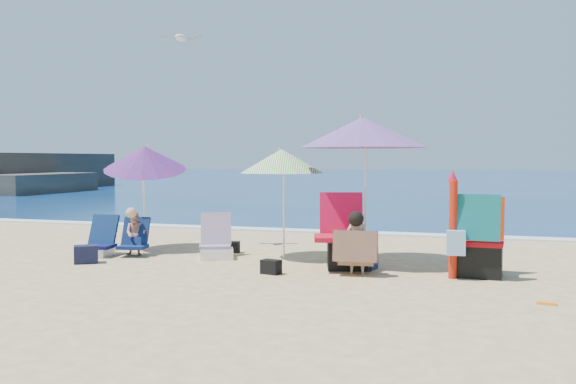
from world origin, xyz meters
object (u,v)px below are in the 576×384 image
(seagull, at_px, (181,38))
(umbrella_turquoise, at_px, (363,132))
(camp_chair_left, at_px, (346,246))
(camp_chair_right, at_px, (479,247))
(person_left, at_px, (135,233))
(umbrella_striped, at_px, (282,161))
(furled_umbrella, at_px, (453,219))
(chair_rainbow, at_px, (216,246))
(chair_navy, at_px, (98,245))
(umbrella_blue, at_px, (145,158))
(person_center, at_px, (356,244))

(seagull, bearing_deg, umbrella_turquoise, -14.51)
(camp_chair_left, bearing_deg, camp_chair_right, -2.69)
(camp_chair_right, relative_size, person_left, 1.41)
(umbrella_striped, relative_size, furled_umbrella, 1.24)
(furled_umbrella, height_order, chair_rainbow, furled_umbrella)
(furled_umbrella, height_order, chair_navy, furled_umbrella)
(umbrella_blue, bearing_deg, umbrella_turquoise, -4.32)
(chair_rainbow, relative_size, camp_chair_left, 0.74)
(umbrella_blue, bearing_deg, umbrella_striped, -4.26)
(seagull, bearing_deg, camp_chair_right, -16.76)
(camp_chair_right, relative_size, seagull, 1.59)
(furled_umbrella, xyz_separation_m, person_center, (-1.29, -0.14, -0.37))
(umbrella_turquoise, xyz_separation_m, seagull, (-3.54, 0.92, 1.80))
(chair_navy, distance_m, chair_rainbow, 2.00)
(chair_rainbow, distance_m, person_center, 2.62)
(umbrella_turquoise, distance_m, camp_chair_left, 1.79)
(furled_umbrella, bearing_deg, umbrella_striped, 159.86)
(umbrella_striped, bearing_deg, camp_chair_left, -29.53)
(umbrella_blue, relative_size, camp_chair_right, 1.74)
(umbrella_turquoise, relative_size, umbrella_striped, 1.37)
(chair_rainbow, height_order, person_center, person_center)
(camp_chair_right, relative_size, person_center, 1.28)
(chair_rainbow, bearing_deg, person_left, -173.09)
(umbrella_blue, height_order, person_center, umbrella_blue)
(umbrella_striped, relative_size, chair_navy, 2.71)
(camp_chair_right, bearing_deg, chair_navy, 179.17)
(person_center, bearing_deg, umbrella_turquoise, 96.04)
(person_left, bearing_deg, camp_chair_left, -3.14)
(chair_rainbow, xyz_separation_m, camp_chair_right, (4.10, -0.46, 0.22))
(umbrella_blue, relative_size, person_left, 2.45)
(umbrella_turquoise, xyz_separation_m, camp_chair_right, (1.73, -0.67, -1.60))
(umbrella_turquoise, bearing_deg, person_left, -174.16)
(chair_rainbow, bearing_deg, person_center, -18.42)
(umbrella_striped, height_order, person_left, umbrella_striped)
(chair_rainbow, xyz_separation_m, camp_chair_left, (2.23, -0.37, 0.14))
(umbrella_turquoise, height_order, umbrella_blue, umbrella_turquoise)
(umbrella_turquoise, relative_size, camp_chair_left, 2.21)
(camp_chair_right, height_order, person_center, camp_chair_right)
(furled_umbrella, height_order, camp_chair_left, furled_umbrella)
(umbrella_striped, distance_m, umbrella_blue, 2.61)
(chair_navy, relative_size, person_left, 0.82)
(umbrella_turquoise, xyz_separation_m, furled_umbrella, (1.40, -0.90, -1.22))
(furled_umbrella, xyz_separation_m, person_left, (-5.16, 0.52, -0.43))
(camp_chair_left, height_order, person_center, camp_chair_left)
(umbrella_blue, relative_size, person_center, 2.23)
(umbrella_striped, distance_m, chair_rainbow, 1.75)
(umbrella_turquoise, distance_m, person_left, 4.13)
(camp_chair_right, bearing_deg, furled_umbrella, -145.36)
(person_center, bearing_deg, camp_chair_right, 12.81)
(umbrella_turquoise, bearing_deg, furled_umbrella, -32.86)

